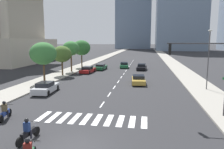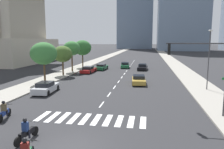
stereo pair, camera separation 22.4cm
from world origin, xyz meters
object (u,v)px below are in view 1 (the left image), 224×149
sedan_red_1 (88,70)px  sedan_black_3 (142,67)px  motorcycle_lead (28,132)px  sedan_silver_2 (46,88)px  street_tree_fourth (82,48)px  street_tree_nearest (43,54)px  sedan_gold_4 (138,80)px  sedan_green_5 (124,65)px  street_lamp_east (209,55)px  street_tree_third (71,49)px  traffic_signal_near (205,63)px  street_tree_second (62,54)px  sedan_green_0 (101,67)px  motorcycle_third (5,112)px

sedan_red_1 → sedan_black_3: (10.11, 5.97, -0.00)m
motorcycle_lead → sedan_silver_2: motorcycle_lead is taller
street_tree_fourth → street_tree_nearest: bearing=-90.0°
sedan_gold_4 → sedan_green_5: bearing=-171.7°
sedan_gold_4 → sedan_green_5: size_ratio=1.04×
street_lamp_east → street_tree_third: 25.32m
sedan_gold_4 → traffic_signal_near: 14.52m
sedan_gold_4 → street_tree_second: street_tree_second is taller
sedan_green_0 → sedan_silver_2: bearing=178.2°
sedan_red_1 → sedan_silver_2: bearing=-177.5°
street_lamp_east → motorcycle_lead: bearing=-131.6°
motorcycle_lead → motorcycle_third: same height
sedan_green_5 → street_lamp_east: (12.37, -21.11, 3.76)m
sedan_red_1 → street_tree_second: 6.24m
street_tree_nearest → street_tree_second: 6.86m
sedan_gold_4 → street_tree_nearest: 14.04m
sedan_green_0 → sedan_green_5: (4.54, 4.12, 0.01)m
sedan_silver_2 → street_tree_second: bearing=10.0°
street_lamp_east → street_tree_fourth: (-21.88, 19.68, 0.17)m
street_tree_nearest → street_tree_third: 11.51m
street_tree_second → street_tree_fourth: bearing=90.0°
sedan_silver_2 → sedan_gold_4: (10.53, 7.30, -0.05)m
sedan_black_3 → motorcycle_lead: bearing=-6.2°
motorcycle_third → street_tree_fourth: 33.12m
motorcycle_lead → sedan_green_5: size_ratio=0.50×
sedan_green_0 → street_tree_third: size_ratio=0.79×
street_lamp_east → street_tree_third: street_lamp_east is taller
traffic_signal_near → sedan_gold_4: bearing=-66.7°
sedan_green_0 → street_lamp_east: bearing=-131.4°
street_lamp_east → street_tree_nearest: size_ratio=1.26×
motorcycle_third → motorcycle_lead: bearing=-143.0°
sedan_green_5 → sedan_red_1: bearing=140.2°
sedan_red_1 → motorcycle_lead: bearing=-167.4°
sedan_green_5 → sedan_gold_4: bearing=-173.3°
sedan_black_3 → street_tree_third: bearing=-64.4°
street_tree_nearest → sedan_silver_2: bearing=-62.4°
sedan_black_3 → sedan_red_1: bearing=-55.7°
sedan_gold_4 → street_tree_nearest: size_ratio=0.79×
sedan_gold_4 → sedan_green_5: sedan_green_5 is taller
sedan_silver_2 → street_tree_fourth: street_tree_fourth is taller
street_tree_nearest → street_tree_second: street_tree_nearest is taller
traffic_signal_near → street_tree_second: traffic_signal_near is taller
sedan_gold_4 → street_lamp_east: bearing=66.6°
motorcycle_third → sedan_black_3: 32.66m
sedan_green_0 → street_tree_third: (-4.97, -4.26, 4.02)m
sedan_green_0 → street_tree_fourth: street_tree_fourth is taller
sedan_black_3 → street_tree_fourth: bearing=-92.6°
sedan_red_1 → sedan_green_5: 10.80m
motorcycle_lead → street_tree_fourth: 36.85m
motorcycle_third → street_lamp_east: street_lamp_east is taller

